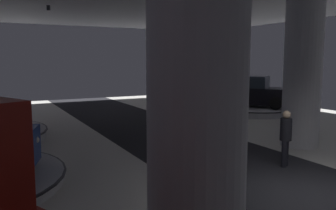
{
  "coord_description": "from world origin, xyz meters",
  "views": [
    {
      "loc": [
        -6.19,
        -5.04,
        2.98
      ],
      "look_at": [
        -0.55,
        5.88,
        1.4
      ],
      "focal_mm": 37.77,
      "sensor_mm": 36.0,
      "label": 1
    }
  ],
  "objects_px": {
    "column_left": "(197,76)",
    "display_platform_far_right": "(252,109)",
    "visitor_walking_far": "(170,103)",
    "visitor_walking_near": "(286,135)",
    "display_car_far_right": "(252,93)",
    "column_right": "(303,66)"
  },
  "relations": [
    {
      "from": "column_left",
      "to": "display_platform_far_right",
      "type": "bearing_deg",
      "value": 46.08
    },
    {
      "from": "column_left",
      "to": "visitor_walking_far",
      "type": "height_order",
      "value": "column_left"
    },
    {
      "from": "visitor_walking_far",
      "to": "display_platform_far_right",
      "type": "bearing_deg",
      "value": 3.92
    },
    {
      "from": "display_platform_far_right",
      "to": "visitor_walking_near",
      "type": "height_order",
      "value": "visitor_walking_near"
    },
    {
      "from": "visitor_walking_near",
      "to": "column_left",
      "type": "bearing_deg",
      "value": -150.07
    },
    {
      "from": "display_platform_far_right",
      "to": "visitor_walking_near",
      "type": "bearing_deg",
      "value": -125.82
    },
    {
      "from": "display_car_far_right",
      "to": "column_left",
      "type": "bearing_deg",
      "value": -133.81
    },
    {
      "from": "column_right",
      "to": "visitor_walking_far",
      "type": "xyz_separation_m",
      "value": [
        -1.71,
        6.48,
        -1.84
      ]
    },
    {
      "from": "display_car_far_right",
      "to": "display_platform_far_right",
      "type": "bearing_deg",
      "value": -52.71
    },
    {
      "from": "display_platform_far_right",
      "to": "display_car_far_right",
      "type": "distance_m",
      "value": 0.93
    },
    {
      "from": "column_right",
      "to": "display_car_far_right",
      "type": "relative_size",
      "value": 1.24
    },
    {
      "from": "column_left",
      "to": "display_platform_far_right",
      "type": "distance_m",
      "value": 15.55
    },
    {
      "from": "column_left",
      "to": "display_car_far_right",
      "type": "relative_size",
      "value": 1.24
    },
    {
      "from": "display_platform_far_right",
      "to": "column_left",
      "type": "bearing_deg",
      "value": -133.92
    },
    {
      "from": "display_platform_far_right",
      "to": "visitor_walking_far",
      "type": "xyz_separation_m",
      "value": [
        -5.5,
        -0.38,
        0.71
      ]
    },
    {
      "from": "column_right",
      "to": "column_left",
      "type": "relative_size",
      "value": 1.0
    },
    {
      "from": "column_left",
      "to": "display_car_far_right",
      "type": "distance_m",
      "value": 15.43
    },
    {
      "from": "display_car_far_right",
      "to": "column_right",
      "type": "bearing_deg",
      "value": -118.75
    },
    {
      "from": "display_platform_far_right",
      "to": "column_right",
      "type": "bearing_deg",
      "value": -118.96
    },
    {
      "from": "display_car_far_right",
      "to": "visitor_walking_near",
      "type": "xyz_separation_m",
      "value": [
        -6.06,
        -8.45,
        -0.22
      ]
    },
    {
      "from": "column_right",
      "to": "column_left",
      "type": "bearing_deg",
      "value": -148.53
    },
    {
      "from": "column_right",
      "to": "column_left",
      "type": "height_order",
      "value": "same"
    }
  ]
}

